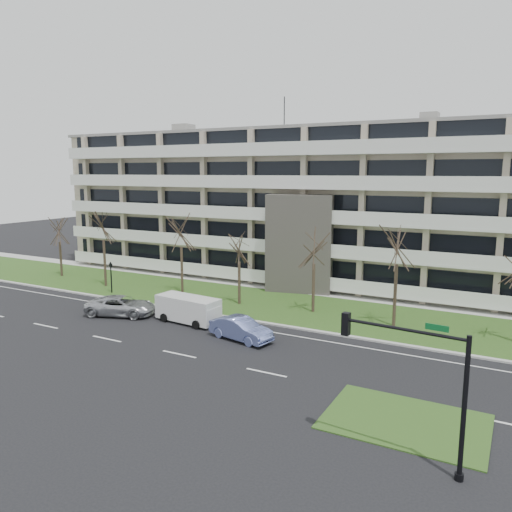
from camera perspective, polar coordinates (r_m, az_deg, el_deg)
The scene contains 18 objects.
ground at distance 31.49m, azimuth -8.76°, elevation -11.03°, with size 160.00×160.00×0.00m, color black.
grass_verge at distance 42.05m, azimuth 1.98°, elevation -5.56°, with size 90.00×10.00×0.06m, color #274C19.
curb at distance 37.80m, azimuth -1.41°, elevation -7.27°, with size 90.00×0.35×0.12m, color #B2B2AD.
sidewalk at distance 46.89m, azimuth 4.97°, elevation -3.98°, with size 90.00×2.00×0.08m, color #B2B2AD.
grass_median at distance 24.40m, azimuth 16.69°, elevation -17.67°, with size 7.00×5.00×0.06m, color #274C19.
lane_edge_line at distance 36.58m, azimuth -2.58°, elevation -7.95°, with size 90.00×0.12×0.01m, color white.
apartment_building at distance 52.03m, azimuth 8.08°, elevation 5.76°, with size 60.50×15.10×18.75m.
silver_pickup at distance 40.33m, azimuth -15.17°, elevation -5.51°, with size 2.48×5.39×1.50m, color #B5B7BD.
blue_sedan at distance 33.43m, azimuth -1.74°, elevation -8.33°, with size 1.58×4.54×1.50m, color #7B8AD5.
white_van at distance 37.32m, azimuth -7.70°, elevation -5.83°, with size 5.14×2.42×1.93m.
traffic_signal at distance 19.80m, azimuth 18.20°, elevation -12.76°, with size 4.89×0.74×5.68m.
pedestrian_signal at distance 47.45m, azimuth -16.24°, elevation -1.92°, with size 0.33×0.30×2.92m.
tree_0 at distance 56.39m, azimuth -21.61°, elevation 2.94°, with size 3.31×3.31×6.62m.
tree_1 at distance 49.80m, azimuth -17.12°, elevation 3.75°, with size 4.06×4.06×8.12m.
tree_2 at distance 45.54m, azimuth -8.59°, elevation 3.09°, with size 3.82×3.82×7.64m.
tree_3 at distance 41.21m, azimuth -1.95°, elevation 1.27°, with size 3.26×3.26×6.51m.
tree_4 at distance 39.01m, azimuth 6.67°, elevation 1.31°, with size 3.50×3.50×7.01m.
tree_5 at distance 36.38m, azimuth 15.89°, elevation 1.81°, with size 4.07×4.07×8.14m.
Camera 1 is at (17.93, -23.40, 11.06)m, focal length 35.00 mm.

